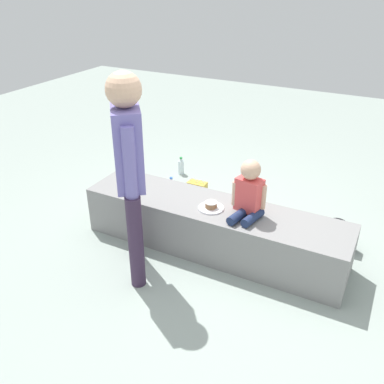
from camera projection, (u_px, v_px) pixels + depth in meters
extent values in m
plane|color=#98A59C|center=(212.00, 248.00, 3.80)|extent=(12.00, 12.00, 0.00)
cube|color=gray|center=(213.00, 227.00, 3.70)|extent=(2.34, 0.54, 0.44)
cylinder|color=navy|center=(239.00, 216.00, 3.38)|extent=(0.12, 0.26, 0.08)
cylinder|color=navy|center=(253.00, 218.00, 3.35)|extent=(0.12, 0.26, 0.08)
cube|color=#E64E4C|center=(249.00, 195.00, 3.39)|extent=(0.23, 0.17, 0.28)
sphere|color=#DBAD8C|center=(251.00, 170.00, 3.29)|extent=(0.16, 0.16, 0.16)
cylinder|color=#DBAD8C|center=(235.00, 193.00, 3.42)|extent=(0.05, 0.05, 0.21)
cylinder|color=#DBAD8C|center=(263.00, 197.00, 3.37)|extent=(0.05, 0.05, 0.21)
cylinder|color=#36253F|center=(136.00, 243.00, 3.19)|extent=(0.12, 0.12, 0.79)
cylinder|color=#36253F|center=(133.00, 218.00, 3.51)|extent=(0.12, 0.12, 0.79)
cube|color=#7066B3|center=(128.00, 148.00, 3.02)|extent=(0.37, 0.39, 0.60)
sphere|color=#DBAD8C|center=(123.00, 89.00, 2.82)|extent=(0.25, 0.25, 0.25)
cylinder|color=#7066B3|center=(130.00, 165.00, 2.90)|extent=(0.09, 0.09, 0.57)
cylinder|color=#7066B3|center=(127.00, 147.00, 3.20)|extent=(0.09, 0.09, 0.57)
cylinder|color=white|center=(211.00, 208.00, 3.55)|extent=(0.22, 0.22, 0.01)
cylinder|color=#8C6341|center=(211.00, 205.00, 3.54)|extent=(0.10, 0.10, 0.05)
cylinder|color=silver|center=(211.00, 202.00, 3.53)|extent=(0.10, 0.10, 0.01)
cube|color=silver|center=(217.00, 209.00, 3.52)|extent=(0.11, 0.04, 0.00)
cube|color=gold|center=(197.00, 195.00, 4.37)|extent=(0.19, 0.11, 0.30)
torus|color=white|center=(194.00, 181.00, 4.31)|extent=(0.08, 0.01, 0.08)
torus|color=white|center=(201.00, 183.00, 4.28)|extent=(0.08, 0.01, 0.08)
cylinder|color=silver|center=(181.00, 167.00, 5.14)|extent=(0.07, 0.07, 0.17)
cone|color=silver|center=(181.00, 160.00, 5.09)|extent=(0.06, 0.06, 0.03)
cylinder|color=#268C3F|center=(181.00, 158.00, 5.08)|extent=(0.03, 0.03, 0.02)
cylinder|color=silver|center=(171.00, 187.00, 4.70)|extent=(0.07, 0.07, 0.15)
cone|color=silver|center=(171.00, 180.00, 4.65)|extent=(0.07, 0.07, 0.03)
cylinder|color=blue|center=(171.00, 178.00, 4.64)|extent=(0.03, 0.03, 0.02)
cylinder|color=red|center=(192.00, 188.00, 4.73)|extent=(0.09, 0.09, 0.11)
cube|color=black|center=(336.00, 238.00, 3.77)|extent=(0.33, 0.12, 0.18)
torus|color=black|center=(337.00, 230.00, 3.73)|extent=(0.25, 0.01, 0.25)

